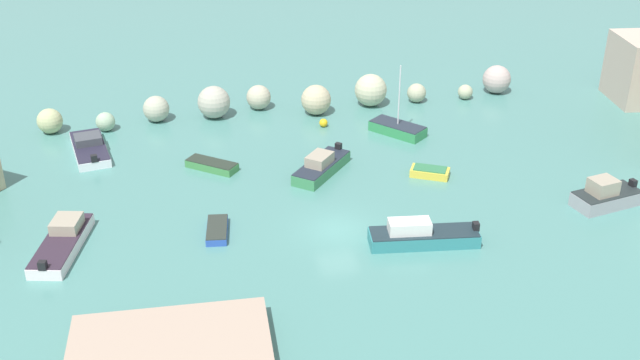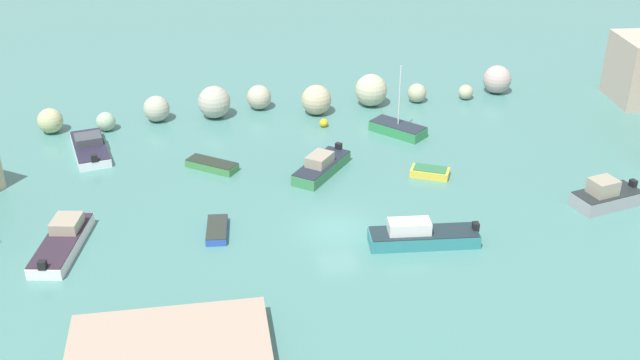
{
  "view_description": "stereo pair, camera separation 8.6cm",
  "coord_description": "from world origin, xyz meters",
  "px_view_note": "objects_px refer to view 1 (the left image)",
  "views": [
    {
      "loc": [
        -10.31,
        -38.98,
        24.2
      ],
      "look_at": [
        0.0,
        4.82,
        1.0
      ],
      "focal_mm": 42.97,
      "sensor_mm": 36.0,
      "label": 1
    },
    {
      "loc": [
        -10.23,
        -39.0,
        24.2
      ],
      "look_at": [
        0.0,
        4.82,
        1.0
      ],
      "focal_mm": 42.97,
      "sensor_mm": 36.0,
      "label": 2
    }
  ],
  "objects_px": {
    "channel_buoy": "(323,123)",
    "moored_boat_1": "(606,196)",
    "moored_boat_3": "(90,147)",
    "moored_boat_2": "(63,241)",
    "moored_boat_7": "(430,172)",
    "moored_boat_8": "(217,230)",
    "moored_boat_5": "(321,166)",
    "moored_boat_0": "(398,129)",
    "moored_boat_4": "(212,165)",
    "stone_dock": "(170,354)",
    "moored_boat_6": "(421,235)"
  },
  "relations": [
    {
      "from": "moored_boat_7",
      "to": "moored_boat_2",
      "type": "bearing_deg",
      "value": -141.3
    },
    {
      "from": "moored_boat_2",
      "to": "moored_boat_0",
      "type": "bearing_deg",
      "value": -50.34
    },
    {
      "from": "moored_boat_1",
      "to": "moored_boat_6",
      "type": "height_order",
      "value": "moored_boat_1"
    },
    {
      "from": "channel_buoy",
      "to": "moored_boat_1",
      "type": "bearing_deg",
      "value": -48.57
    },
    {
      "from": "channel_buoy",
      "to": "moored_boat_2",
      "type": "bearing_deg",
      "value": -143.61
    },
    {
      "from": "moored_boat_0",
      "to": "moored_boat_6",
      "type": "bearing_deg",
      "value": 128.33
    },
    {
      "from": "channel_buoy",
      "to": "moored_boat_3",
      "type": "bearing_deg",
      "value": -177.45
    },
    {
      "from": "channel_buoy",
      "to": "moored_boat_7",
      "type": "height_order",
      "value": "channel_buoy"
    },
    {
      "from": "moored_boat_3",
      "to": "moored_boat_5",
      "type": "relative_size",
      "value": 1.21
    },
    {
      "from": "moored_boat_7",
      "to": "moored_boat_4",
      "type": "bearing_deg",
      "value": -167.85
    },
    {
      "from": "stone_dock",
      "to": "moored_boat_1",
      "type": "bearing_deg",
      "value": 17.68
    },
    {
      "from": "moored_boat_1",
      "to": "moored_boat_2",
      "type": "height_order",
      "value": "moored_boat_1"
    },
    {
      "from": "moored_boat_5",
      "to": "moored_boat_8",
      "type": "height_order",
      "value": "moored_boat_5"
    },
    {
      "from": "moored_boat_0",
      "to": "moored_boat_7",
      "type": "distance_m",
      "value": 7.48
    },
    {
      "from": "moored_boat_4",
      "to": "moored_boat_8",
      "type": "xyz_separation_m",
      "value": [
        -0.64,
        -8.9,
        -0.06
      ]
    },
    {
      "from": "stone_dock",
      "to": "channel_buoy",
      "type": "height_order",
      "value": "stone_dock"
    },
    {
      "from": "channel_buoy",
      "to": "moored_boat_6",
      "type": "height_order",
      "value": "moored_boat_6"
    },
    {
      "from": "moored_boat_7",
      "to": "moored_boat_8",
      "type": "distance_m",
      "value": 15.9
    },
    {
      "from": "moored_boat_7",
      "to": "moored_boat_8",
      "type": "xyz_separation_m",
      "value": [
        -15.3,
        -4.32,
        -0.06
      ]
    },
    {
      "from": "stone_dock",
      "to": "moored_boat_2",
      "type": "distance_m",
      "value": 12.89
    },
    {
      "from": "stone_dock",
      "to": "moored_boat_7",
      "type": "xyz_separation_m",
      "value": [
        18.74,
        15.58,
        -0.22
      ]
    },
    {
      "from": "moored_boat_7",
      "to": "moored_boat_8",
      "type": "height_order",
      "value": "moored_boat_7"
    },
    {
      "from": "moored_boat_7",
      "to": "moored_boat_8",
      "type": "bearing_deg",
      "value": -134.74
    },
    {
      "from": "moored_boat_3",
      "to": "moored_boat_4",
      "type": "xyz_separation_m",
      "value": [
        8.52,
        -4.76,
        -0.15
      ]
    },
    {
      "from": "moored_boat_1",
      "to": "moored_boat_8",
      "type": "distance_m",
      "value": 24.96
    },
    {
      "from": "moored_boat_2",
      "to": "moored_boat_5",
      "type": "bearing_deg",
      "value": -55.74
    },
    {
      "from": "moored_boat_8",
      "to": "moored_boat_3",
      "type": "bearing_deg",
      "value": 38.67
    },
    {
      "from": "stone_dock",
      "to": "moored_boat_0",
      "type": "xyz_separation_m",
      "value": [
        18.86,
        23.05,
        -0.09
      ]
    },
    {
      "from": "moored_boat_2",
      "to": "moored_boat_4",
      "type": "bearing_deg",
      "value": -33.89
    },
    {
      "from": "moored_boat_3",
      "to": "moored_boat_0",
      "type": "bearing_deg",
      "value": -103.43
    },
    {
      "from": "moored_boat_6",
      "to": "stone_dock",
      "type": "bearing_deg",
      "value": 34.11
    },
    {
      "from": "moored_boat_0",
      "to": "moored_boat_7",
      "type": "relative_size",
      "value": 1.9
    },
    {
      "from": "moored_boat_1",
      "to": "moored_boat_3",
      "type": "xyz_separation_m",
      "value": [
        -32.73,
        15.9,
        -0.26
      ]
    },
    {
      "from": "moored_boat_1",
      "to": "moored_boat_6",
      "type": "bearing_deg",
      "value": -2.88
    },
    {
      "from": "moored_boat_7",
      "to": "moored_boat_8",
      "type": "relative_size",
      "value": 0.91
    },
    {
      "from": "channel_buoy",
      "to": "moored_boat_7",
      "type": "xyz_separation_m",
      "value": [
        5.19,
        -10.14,
        -0.03
      ]
    },
    {
      "from": "moored_boat_0",
      "to": "moored_boat_1",
      "type": "height_order",
      "value": "moored_boat_0"
    },
    {
      "from": "moored_boat_8",
      "to": "stone_dock",
      "type": "bearing_deg",
      "value": 171.68
    },
    {
      "from": "moored_boat_0",
      "to": "moored_boat_2",
      "type": "bearing_deg",
      "value": 76.85
    },
    {
      "from": "moored_boat_0",
      "to": "moored_boat_4",
      "type": "bearing_deg",
      "value": 62.87
    },
    {
      "from": "moored_boat_2",
      "to": "moored_boat_8",
      "type": "xyz_separation_m",
      "value": [
        8.99,
        -0.38,
        -0.26
      ]
    },
    {
      "from": "moored_boat_6",
      "to": "moored_boat_0",
      "type": "bearing_deg",
      "value": -95.15
    },
    {
      "from": "moored_boat_0",
      "to": "moored_boat_7",
      "type": "xyz_separation_m",
      "value": [
        -0.12,
        -7.48,
        -0.13
      ]
    },
    {
      "from": "moored_boat_0",
      "to": "channel_buoy",
      "type": "bearing_deg",
      "value": 25.17
    },
    {
      "from": "moored_boat_1",
      "to": "moored_boat_5",
      "type": "bearing_deg",
      "value": -37.71
    },
    {
      "from": "channel_buoy",
      "to": "moored_boat_6",
      "type": "distance_m",
      "value": 18.49
    },
    {
      "from": "moored_boat_0",
      "to": "moored_boat_3",
      "type": "distance_m",
      "value": 23.38
    },
    {
      "from": "moored_boat_5",
      "to": "moored_boat_8",
      "type": "relative_size",
      "value": 1.65
    },
    {
      "from": "channel_buoy",
      "to": "moored_boat_5",
      "type": "distance_m",
      "value": 8.26
    },
    {
      "from": "channel_buoy",
      "to": "moored_boat_3",
      "type": "xyz_separation_m",
      "value": [
        -17.99,
        -0.8,
        0.11
      ]
    }
  ]
}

